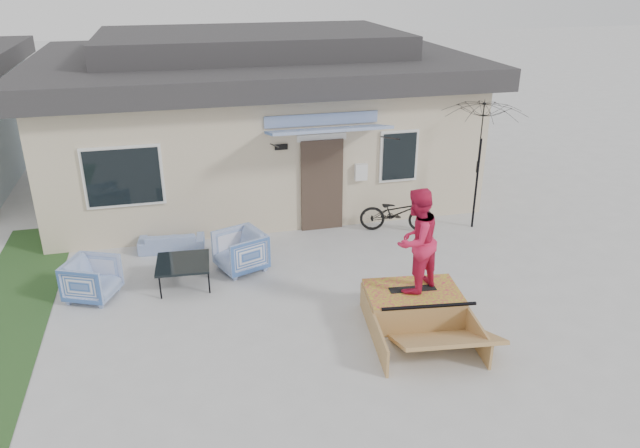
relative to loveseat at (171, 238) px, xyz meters
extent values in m
plane|color=#AFAFAF|center=(2.37, -4.13, -0.27)|extent=(90.00, 90.00, 0.00)
cube|color=#23431E|center=(-2.83, -2.13, -0.26)|extent=(1.40, 8.00, 0.01)
cube|color=beige|center=(2.37, 3.87, 1.23)|extent=(10.00, 7.00, 3.00)
cube|color=#29292C|center=(2.37, 3.87, 2.98)|extent=(10.80, 7.80, 0.50)
cube|color=#29292C|center=(2.37, 3.87, 3.53)|extent=(7.50, 4.50, 0.60)
cube|color=#423328|center=(3.37, 0.33, 0.78)|extent=(0.95, 0.08, 2.10)
cube|color=white|center=(-0.83, 0.34, 1.33)|extent=(1.60, 0.06, 1.30)
cube|color=white|center=(5.17, 0.34, 1.33)|extent=(0.90, 0.06, 1.20)
cube|color=#2E57A6|center=(3.37, -0.18, 2.18)|extent=(2.50, 1.09, 0.29)
imported|color=#2E57A6|center=(0.00, 0.00, 0.00)|extent=(1.39, 0.53, 0.53)
imported|color=#2E57A6|center=(-1.42, -1.71, 0.15)|extent=(1.02, 1.05, 0.83)
imported|color=#2E57A6|center=(1.32, -1.25, 0.18)|extent=(1.06, 1.09, 0.88)
cube|color=black|center=(0.20, -1.62, -0.02)|extent=(1.04, 1.04, 0.48)
imported|color=black|center=(4.99, -0.18, 0.27)|extent=(1.77, 1.05, 1.07)
cylinder|color=black|center=(6.78, -0.41, 0.78)|extent=(0.05, 0.05, 2.10)
imported|color=black|center=(6.78, -0.41, 1.48)|extent=(2.09, 1.97, 0.90)
cube|color=black|center=(3.96, -3.70, 0.28)|extent=(0.82, 0.27, 0.05)
imported|color=#D21D48|center=(3.96, -3.70, 1.21)|extent=(1.11, 1.04, 1.80)
camera|label=1|loc=(0.29, -12.03, 5.36)|focal=33.90mm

